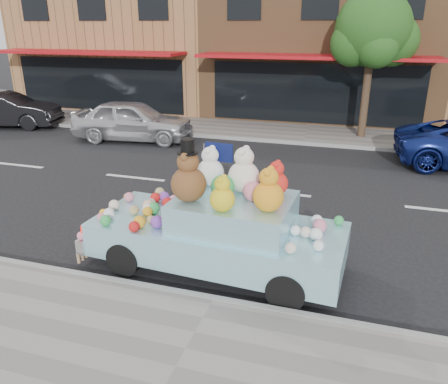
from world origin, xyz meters
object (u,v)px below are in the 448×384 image
(car_dark, at_px, (5,110))
(street_tree, at_px, (373,35))
(car_silver, at_px, (133,120))
(art_car, at_px, (218,226))

(car_dark, bearing_deg, street_tree, -95.69)
(street_tree, relative_size, car_silver, 1.19)
(street_tree, distance_m, car_dark, 14.75)
(street_tree, relative_size, car_dark, 1.19)
(car_silver, xyz_separation_m, art_car, (5.79, -7.76, 0.06))
(car_dark, xyz_separation_m, art_car, (11.97, -8.25, 0.08))
(art_car, bearing_deg, street_tree, 80.82)
(street_tree, bearing_deg, art_car, -102.38)
(car_silver, bearing_deg, art_car, -150.45)
(car_dark, height_order, art_car, art_car)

